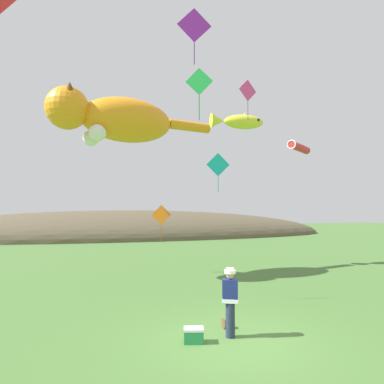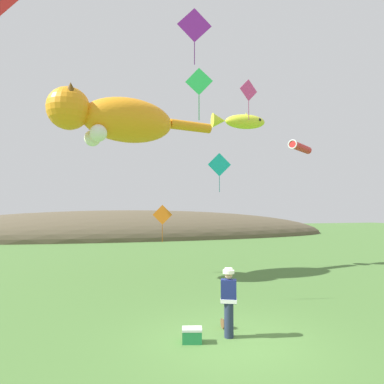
{
  "view_description": "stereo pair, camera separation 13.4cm",
  "coord_description": "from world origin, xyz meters",
  "px_view_note": "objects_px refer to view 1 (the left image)",
  "views": [
    {
      "loc": [
        -3.37,
        -8.08,
        3.32
      ],
      "look_at": [
        0.0,
        4.0,
        3.94
      ],
      "focal_mm": 32.0,
      "sensor_mm": 36.0,
      "label": 1
    },
    {
      "loc": [
        -3.24,
        -8.12,
        3.32
      ],
      "look_at": [
        0.0,
        4.0,
        3.94
      ],
      "focal_mm": 32.0,
      "sensor_mm": 36.0,
      "label": 2
    }
  ],
  "objects_px": {
    "kite_diamond_teal": "(218,165)",
    "kite_tube_streamer": "(299,148)",
    "kite_fish_windsock": "(238,121)",
    "kite_diamond_green": "(199,82)",
    "kite_diamond_pink": "(248,91)",
    "festival_attendant": "(230,300)",
    "kite_spool": "(226,323)",
    "kite_giant_cat": "(115,119)",
    "picnic_cooler": "(194,335)",
    "kite_diamond_violet": "(194,26)",
    "kite_diamond_orange": "(161,215)"
  },
  "relations": [
    {
      "from": "picnic_cooler",
      "to": "kite_tube_streamer",
      "type": "xyz_separation_m",
      "value": [
        6.94,
        5.94,
        6.07
      ]
    },
    {
      "from": "picnic_cooler",
      "to": "kite_spool",
      "type": "bearing_deg",
      "value": 33.14
    },
    {
      "from": "kite_diamond_orange",
      "to": "kite_giant_cat",
      "type": "bearing_deg",
      "value": -172.92
    },
    {
      "from": "festival_attendant",
      "to": "kite_diamond_orange",
      "type": "height_order",
      "value": "kite_diamond_orange"
    },
    {
      "from": "kite_diamond_teal",
      "to": "kite_tube_streamer",
      "type": "bearing_deg",
      "value": -57.02
    },
    {
      "from": "kite_diamond_violet",
      "to": "kite_diamond_orange",
      "type": "relative_size",
      "value": 1.18
    },
    {
      "from": "kite_fish_windsock",
      "to": "kite_diamond_orange",
      "type": "height_order",
      "value": "kite_fish_windsock"
    },
    {
      "from": "kite_diamond_teal",
      "to": "kite_diamond_violet",
      "type": "xyz_separation_m",
      "value": [
        -3.03,
        -5.66,
        4.75
      ]
    },
    {
      "from": "kite_fish_windsock",
      "to": "kite_tube_streamer",
      "type": "distance_m",
      "value": 5.04
    },
    {
      "from": "kite_diamond_green",
      "to": "kite_diamond_pink",
      "type": "height_order",
      "value": "kite_diamond_pink"
    },
    {
      "from": "kite_spool",
      "to": "kite_giant_cat",
      "type": "bearing_deg",
      "value": 108.19
    },
    {
      "from": "kite_diamond_green",
      "to": "kite_spool",
      "type": "bearing_deg",
      "value": -88.58
    },
    {
      "from": "festival_attendant",
      "to": "kite_diamond_orange",
      "type": "relative_size",
      "value": 0.92
    },
    {
      "from": "picnic_cooler",
      "to": "kite_diamond_violet",
      "type": "height_order",
      "value": "kite_diamond_violet"
    },
    {
      "from": "kite_giant_cat",
      "to": "kite_diamond_pink",
      "type": "relative_size",
      "value": 4.4
    },
    {
      "from": "festival_attendant",
      "to": "kite_diamond_pink",
      "type": "xyz_separation_m",
      "value": [
        3.42,
        6.17,
        7.93
      ]
    },
    {
      "from": "picnic_cooler",
      "to": "kite_diamond_green",
      "type": "distance_m",
      "value": 8.29
    },
    {
      "from": "kite_giant_cat",
      "to": "kite_diamond_orange",
      "type": "height_order",
      "value": "kite_giant_cat"
    },
    {
      "from": "kite_diamond_teal",
      "to": "kite_spool",
      "type": "bearing_deg",
      "value": -108.82
    },
    {
      "from": "kite_tube_streamer",
      "to": "kite_diamond_green",
      "type": "height_order",
      "value": "kite_diamond_green"
    },
    {
      "from": "kite_spool",
      "to": "kite_tube_streamer",
      "type": "distance_m",
      "value": 9.9
    },
    {
      "from": "kite_diamond_violet",
      "to": "festival_attendant",
      "type": "bearing_deg",
      "value": -93.38
    },
    {
      "from": "kite_spool",
      "to": "kite_diamond_green",
      "type": "bearing_deg",
      "value": 91.42
    },
    {
      "from": "kite_diamond_violet",
      "to": "kite_diamond_pink",
      "type": "bearing_deg",
      "value": 30.97
    },
    {
      "from": "festival_attendant",
      "to": "kite_fish_windsock",
      "type": "xyz_separation_m",
      "value": [
        4.63,
        10.17,
        7.54
      ]
    },
    {
      "from": "kite_fish_windsock",
      "to": "kite_spool",
      "type": "bearing_deg",
      "value": -115.36
    },
    {
      "from": "kite_tube_streamer",
      "to": "kite_diamond_teal",
      "type": "bearing_deg",
      "value": 122.98
    },
    {
      "from": "kite_fish_windsock",
      "to": "kite_tube_streamer",
      "type": "xyz_separation_m",
      "value": [
        1.3,
        -4.32,
        -2.25
      ]
    },
    {
      "from": "festival_attendant",
      "to": "kite_diamond_pink",
      "type": "distance_m",
      "value": 10.61
    },
    {
      "from": "festival_attendant",
      "to": "kite_spool",
      "type": "bearing_deg",
      "value": 79.36
    },
    {
      "from": "kite_diamond_green",
      "to": "kite_diamond_violet",
      "type": "distance_m",
      "value": 3.06
    },
    {
      "from": "kite_giant_cat",
      "to": "kite_diamond_violet",
      "type": "bearing_deg",
      "value": -58.22
    },
    {
      "from": "festival_attendant",
      "to": "kite_diamond_violet",
      "type": "distance_m",
      "value": 10.53
    },
    {
      "from": "picnic_cooler",
      "to": "kite_diamond_teal",
      "type": "distance_m",
      "value": 12.27
    },
    {
      "from": "kite_spool",
      "to": "kite_tube_streamer",
      "type": "bearing_deg",
      "value": 41.81
    },
    {
      "from": "kite_diamond_teal",
      "to": "festival_attendant",
      "type": "bearing_deg",
      "value": -108.31
    },
    {
      "from": "kite_giant_cat",
      "to": "kite_diamond_pink",
      "type": "xyz_separation_m",
      "value": [
        5.98,
        -2.63,
        1.1
      ]
    },
    {
      "from": "kite_giant_cat",
      "to": "kite_tube_streamer",
      "type": "xyz_separation_m",
      "value": [
        8.49,
        -2.96,
        -1.54
      ]
    },
    {
      "from": "kite_giant_cat",
      "to": "kite_diamond_green",
      "type": "bearing_deg",
      "value": -65.76
    },
    {
      "from": "kite_diamond_green",
      "to": "kite_diamond_violet",
      "type": "xyz_separation_m",
      "value": [
        0.19,
        1.29,
        2.77
      ]
    },
    {
      "from": "kite_tube_streamer",
      "to": "kite_spool",
      "type": "bearing_deg",
      "value": -138.19
    },
    {
      "from": "festival_attendant",
      "to": "kite_diamond_pink",
      "type": "bearing_deg",
      "value": 61.0
    },
    {
      "from": "kite_diamond_teal",
      "to": "kite_diamond_pink",
      "type": "height_order",
      "value": "kite_diamond_pink"
    },
    {
      "from": "kite_spool",
      "to": "picnic_cooler",
      "type": "xyz_separation_m",
      "value": [
        -1.14,
        -0.74,
        0.04
      ]
    },
    {
      "from": "festival_attendant",
      "to": "kite_diamond_violet",
      "type": "height_order",
      "value": "kite_diamond_violet"
    },
    {
      "from": "picnic_cooler",
      "to": "kite_diamond_pink",
      "type": "relative_size",
      "value": 0.29
    },
    {
      "from": "picnic_cooler",
      "to": "kite_diamond_violet",
      "type": "xyz_separation_m",
      "value": [
        1.27,
        4.36,
        10.39
      ]
    },
    {
      "from": "festival_attendant",
      "to": "kite_tube_streamer",
      "type": "relative_size",
      "value": 0.93
    },
    {
      "from": "kite_diamond_green",
      "to": "kite_tube_streamer",
      "type": "bearing_deg",
      "value": 26.02
    },
    {
      "from": "picnic_cooler",
      "to": "kite_fish_windsock",
      "type": "distance_m",
      "value": 14.36
    }
  ]
}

